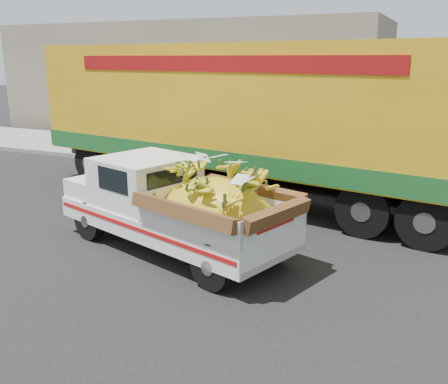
% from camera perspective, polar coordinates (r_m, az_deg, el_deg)
% --- Properties ---
extents(ground, '(100.00, 100.00, 0.00)m').
position_cam_1_polar(ground, '(8.87, -2.40, -8.00)').
color(ground, black).
rests_on(ground, ground).
extents(curb, '(60.00, 0.25, 0.15)m').
position_cam_1_polar(curb, '(14.71, 9.24, 1.54)').
color(curb, gray).
rests_on(curb, ground).
extents(sidewalk, '(60.00, 4.00, 0.14)m').
position_cam_1_polar(sidewalk, '(16.70, 11.19, 3.06)').
color(sidewalk, gray).
rests_on(sidewalk, ground).
extents(building_left, '(18.00, 6.00, 5.00)m').
position_cam_1_polar(building_left, '(24.78, -3.76, 12.85)').
color(building_left, gray).
rests_on(building_left, ground).
extents(pickup_truck, '(5.03, 3.06, 1.66)m').
position_cam_1_polar(pickup_truck, '(8.94, -4.39, -1.76)').
color(pickup_truck, black).
rests_on(pickup_truck, ground).
extents(semi_trailer, '(12.08, 4.56, 3.80)m').
position_cam_1_polar(semi_trailer, '(12.35, 2.30, 8.80)').
color(semi_trailer, black).
rests_on(semi_trailer, ground).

